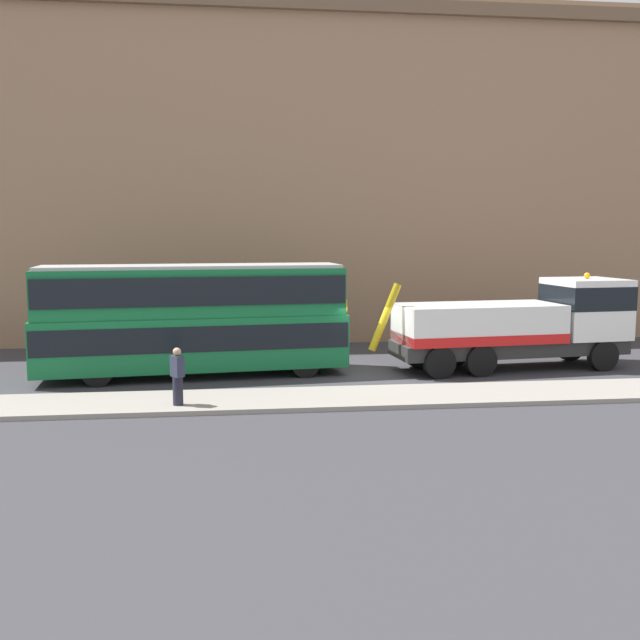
% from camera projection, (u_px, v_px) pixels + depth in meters
% --- Properties ---
extents(ground_plane, '(120.00, 120.00, 0.00)m').
position_uv_depth(ground_plane, '(370.00, 373.00, 26.18)').
color(ground_plane, '#38383D').
extents(near_kerb, '(60.00, 2.80, 0.15)m').
position_uv_depth(near_kerb, '(395.00, 396.00, 22.03)').
color(near_kerb, gray).
rests_on(near_kerb, ground_plane).
extents(building_facade, '(60.00, 1.50, 16.00)m').
position_uv_depth(building_facade, '(340.00, 172.00, 33.01)').
color(building_facade, '#9E7A5B').
rests_on(building_facade, ground_plane).
extents(recovery_tow_truck, '(10.23, 3.53, 3.67)m').
position_uv_depth(recovery_tow_truck, '(522.00, 323.00, 26.83)').
color(recovery_tow_truck, '#2D2D2D').
rests_on(recovery_tow_truck, ground_plane).
extents(double_decker_bus, '(11.20, 3.64, 4.06)m').
position_uv_depth(double_decker_bus, '(194.00, 315.00, 25.28)').
color(double_decker_bus, '#146B38').
rests_on(double_decker_bus, ground_plane).
extents(pedestrian_onlooker, '(0.45, 0.48, 1.71)m').
position_uv_depth(pedestrian_onlooker, '(178.00, 377.00, 20.54)').
color(pedestrian_onlooker, '#232333').
rests_on(pedestrian_onlooker, near_kerb).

